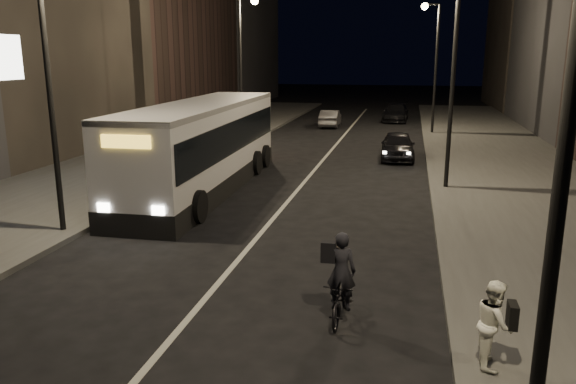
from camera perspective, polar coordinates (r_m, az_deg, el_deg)
The scene contains 14 objects.
ground at distance 11.84m, azimuth -9.54°, elevation -11.95°, with size 180.00×180.00×0.00m, color black.
sidewalk_right at distance 24.79m, azimuth 22.15°, elevation 1.06°, with size 7.00×70.00×0.16m, color #3A3A37.
sidewalk_left at distance 27.45m, azimuth -15.39°, elevation 2.74°, with size 7.00×70.00×0.16m, color #3A3A37.
streetlight_right_near at distance 6.00m, azimuth 24.98°, elevation 15.05°, with size 1.20×0.44×8.12m.
streetlight_right_mid at distance 21.91m, azimuth 15.90°, elevation 13.95°, with size 1.20×0.44×8.12m.
streetlight_right_far at distance 37.89m, azimuth 14.47°, elevation 13.74°, with size 1.20×0.44×8.12m.
streetlight_left_near at distance 16.77m, azimuth -22.70°, elevation 13.64°, with size 1.20×0.44×8.12m.
streetlight_left_far at distance 33.23m, azimuth -4.44°, elevation 14.18°, with size 1.20×0.44×8.12m.
city_bus at distance 21.81m, azimuth -8.66°, elevation 4.96°, with size 3.16×12.49×3.34m.
cyclist_on_bicycle at distance 11.15m, azimuth 5.45°, elevation -9.96°, with size 0.65×1.65×1.87m.
pedestrian_woman at distance 9.85m, azimuth 20.22°, elevation -12.43°, with size 0.71×0.55×1.46m, color white.
car_near at distance 28.66m, azimuth 11.08°, elevation 4.64°, with size 1.61×4.00×1.36m, color black.
car_mid at distance 41.17m, azimuth 4.31°, elevation 7.47°, with size 1.30×3.72×1.22m, color #3C3C3E.
car_far at distance 45.32m, azimuth 10.88°, elevation 7.93°, with size 1.91×4.69×1.36m, color black.
Camera 1 is at (4.09, -9.87, 5.10)m, focal length 35.00 mm.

